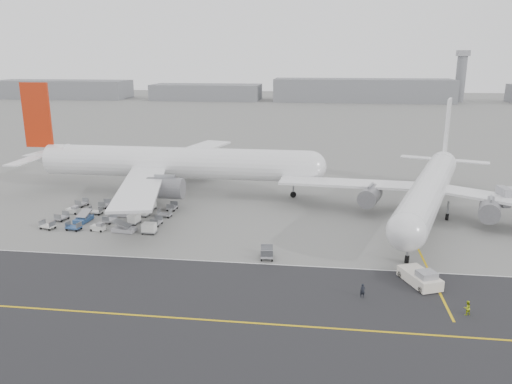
# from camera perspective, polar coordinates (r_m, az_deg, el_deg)

# --- Properties ---
(ground) EXTENTS (700.00, 700.00, 0.00)m
(ground) POSITION_cam_1_polar(r_m,az_deg,el_deg) (72.48, -5.19, -7.19)
(ground) COLOR gray
(ground) RESTS_ON ground
(taxiway) EXTENTS (220.00, 59.00, 0.03)m
(taxiway) POSITION_cam_1_polar(r_m,az_deg,el_deg) (55.69, -4.09, -14.48)
(taxiway) COLOR #2A2A2D
(taxiway) RESTS_ON ground
(horizon_buildings) EXTENTS (520.00, 28.00, 28.00)m
(horizon_buildings) POSITION_cam_1_polar(r_m,az_deg,el_deg) (326.82, 10.19, 10.16)
(horizon_buildings) COLOR slate
(horizon_buildings) RESTS_ON ground
(control_tower) EXTENTS (7.00, 7.00, 31.25)m
(control_tower) POSITION_cam_1_polar(r_m,az_deg,el_deg) (341.24, 22.38, 12.23)
(control_tower) COLOR slate
(control_tower) RESTS_ON ground
(airliner_a) EXTENTS (65.10, 64.38, 22.45)m
(airliner_a) POSITION_cam_1_polar(r_m,az_deg,el_deg) (104.45, -9.96, 3.34)
(airliner_a) COLOR white
(airliner_a) RESTS_ON ground
(airliner_b) EXTENTS (52.55, 53.59, 19.12)m
(airliner_b) POSITION_cam_1_polar(r_m,az_deg,el_deg) (91.76, 19.27, 0.45)
(airliner_b) COLOR white
(airliner_b) RESTS_ON ground
(pushback_tug) EXTENTS (5.00, 7.82, 2.25)m
(pushback_tug) POSITION_cam_1_polar(r_m,az_deg,el_deg) (66.34, 18.28, -9.27)
(pushback_tug) COLOR white
(pushback_tug) RESTS_ON ground
(gse_cluster) EXTENTS (27.54, 23.19, 1.83)m
(gse_cluster) POSITION_cam_1_polar(r_m,az_deg,el_deg) (91.11, -15.94, -2.99)
(gse_cluster) COLOR #9F9FA5
(gse_cluster) RESTS_ON ground
(stray_dolly) EXTENTS (2.00, 2.97, 1.73)m
(stray_dolly) POSITION_cam_1_polar(r_m,az_deg,el_deg) (71.12, 1.24, -7.58)
(stray_dolly) COLOR silver
(stray_dolly) RESTS_ON ground
(ground_crew_a) EXTENTS (0.69, 0.52, 1.71)m
(ground_crew_a) POSITION_cam_1_polar(r_m,az_deg,el_deg) (61.29, 12.09, -10.98)
(ground_crew_a) COLOR black
(ground_crew_a) RESTS_ON ground
(ground_crew_b) EXTENTS (1.00, 0.90, 1.69)m
(ground_crew_b) POSITION_cam_1_polar(r_m,az_deg,el_deg) (60.95, 22.98, -12.09)
(ground_crew_b) COLOR #A9BD16
(ground_crew_b) RESTS_ON ground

